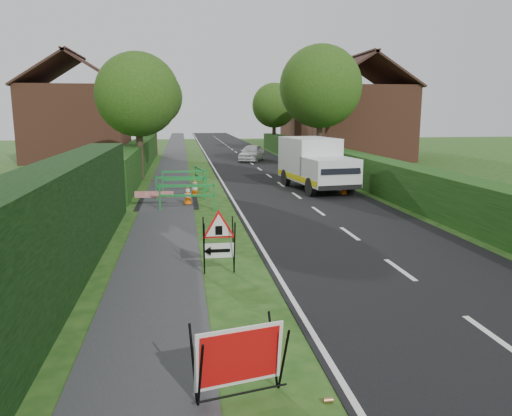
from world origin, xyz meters
TOP-DOWN VIEW (x-y plane):
  - ground at (0.00, 0.00)m, footprint 120.00×120.00m
  - road_surface at (2.50, 35.00)m, footprint 6.00×90.00m
  - footpath at (-3.00, 35.00)m, footprint 2.00×90.00m
  - hedge_west_near at (-5.00, 0.00)m, footprint 1.10×18.00m
  - hedge_west_far at (-5.00, 22.00)m, footprint 1.00×24.00m
  - hedge_east at (6.50, 16.00)m, footprint 1.20×50.00m
  - house_west at (-10.00, 30.00)m, footprint 7.50×7.40m
  - house_east_a at (11.00, 28.00)m, footprint 7.50×7.40m
  - house_east_b at (12.00, 42.00)m, footprint 7.50×7.40m
  - tree_nw at (-4.60, 18.00)m, footprint 4.40×4.40m
  - tree_ne at (6.40, 22.00)m, footprint 5.20×5.20m
  - tree_fw at (-4.60, 34.00)m, footprint 4.80×4.80m
  - tree_fe at (6.40, 38.00)m, footprint 4.20×4.20m
  - red_rect_sign at (-1.74, -3.63)m, footprint 1.24×0.91m
  - triangle_sign at (-1.67, 1.33)m, footprint 0.85×0.85m
  - works_van at (3.76, 13.25)m, footprint 2.70×5.45m
  - traffic_cone_0 at (4.63, 11.50)m, footprint 0.38×0.38m
  - traffic_cone_1 at (5.05, 13.57)m, footprint 0.38×0.38m
  - traffic_cone_2 at (4.73, 15.08)m, footprint 0.38×0.38m
  - traffic_cone_3 at (-2.20, 10.14)m, footprint 0.38×0.38m
  - traffic_cone_4 at (-1.88, 12.00)m, footprint 0.38×0.38m
  - ped_barrier_0 at (-2.24, 8.98)m, footprint 2.09×0.60m
  - ped_barrier_1 at (-2.47, 11.39)m, footprint 2.08×0.52m
  - ped_barrier_2 at (-2.28, 13.52)m, footprint 2.07×0.41m
  - ped_barrier_3 at (-1.56, 14.45)m, footprint 0.68×2.09m
  - redwhite_plank at (-3.50, 10.02)m, footprint 1.49×0.25m
  - litter_can at (-0.66, -3.90)m, footprint 0.12×0.07m
  - hatchback_car at (2.78, 27.61)m, footprint 2.61×3.87m

SIDE VIEW (x-z plane):
  - ground at x=0.00m, z-range 0.00..0.00m
  - hedge_west_near at x=-5.00m, z-range -1.25..1.25m
  - hedge_west_far at x=-5.00m, z-range -0.90..0.90m
  - hedge_east at x=6.50m, z-range -0.75..0.75m
  - redwhite_plank at x=-3.50m, z-range -0.12..0.12m
  - litter_can at x=-0.66m, z-range -0.03..0.03m
  - road_surface at x=2.50m, z-range -0.01..0.01m
  - footpath at x=-3.00m, z-range -0.01..0.02m
  - traffic_cone_0 at x=4.63m, z-range 0.00..0.79m
  - traffic_cone_1 at x=5.05m, z-range 0.00..0.79m
  - traffic_cone_2 at x=4.73m, z-range 0.00..0.79m
  - traffic_cone_3 at x=-2.20m, z-range 0.00..0.79m
  - traffic_cone_4 at x=-1.88m, z-range 0.00..0.79m
  - red_rect_sign at x=-1.74m, z-range 0.07..1.03m
  - hatchback_car at x=2.78m, z-range 0.00..1.22m
  - ped_barrier_0 at x=-2.24m, z-range 0.13..1.13m
  - ped_barrier_1 at x=-2.47m, z-range 0.13..1.13m
  - ped_barrier_2 at x=-2.28m, z-range 0.13..1.13m
  - ped_barrier_3 at x=-1.56m, z-range 0.13..1.13m
  - triangle_sign at x=-1.67m, z-range 0.24..1.47m
  - works_van at x=3.76m, z-range 0.07..2.46m
  - house_west at x=-10.00m, z-range -1.04..6.84m
  - house_east_a at x=11.00m, z-range -1.04..6.84m
  - house_east_b at x=12.00m, z-range -1.04..6.84m
  - tree_fe at x=6.40m, z-range 1.05..7.39m
  - tree_nw at x=-4.60m, z-range 1.13..7.83m
  - tree_fw at x=-4.60m, z-range 1.21..8.45m
  - tree_ne at x=6.40m, z-range 1.28..9.07m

